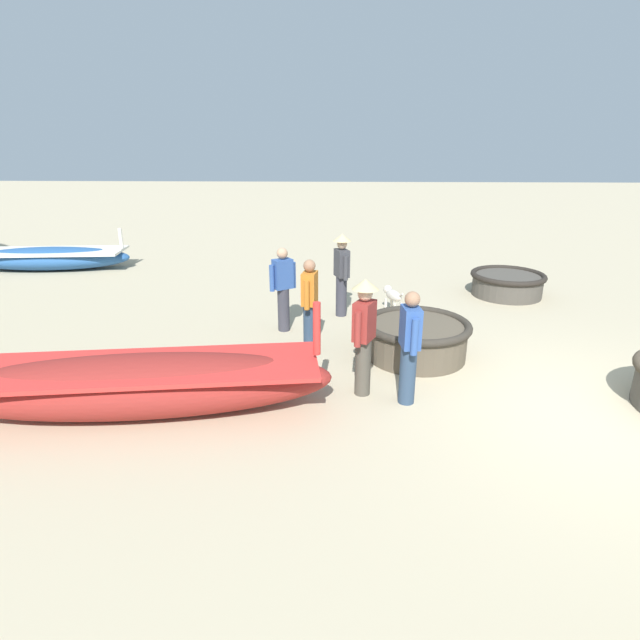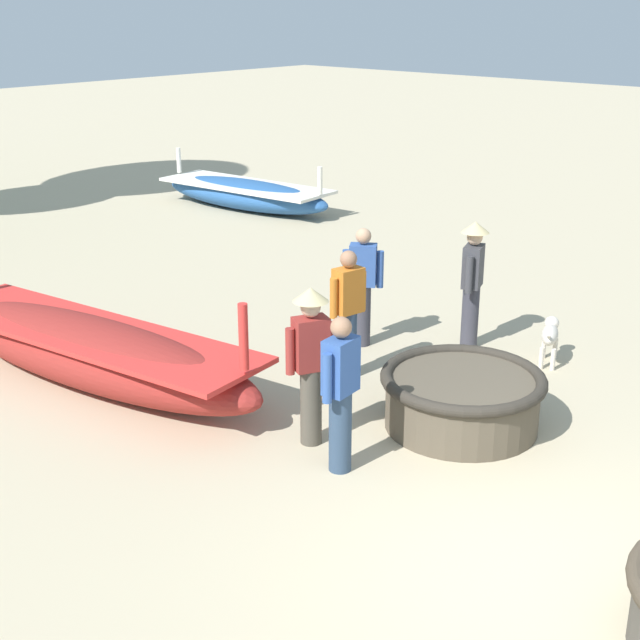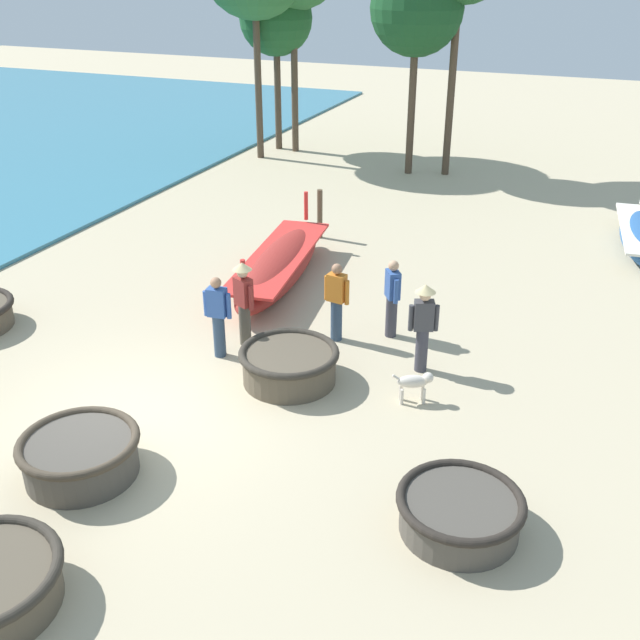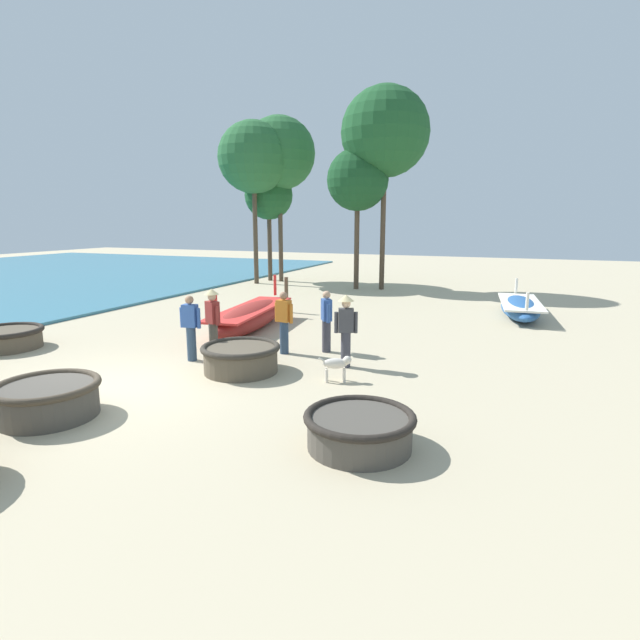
% 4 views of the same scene
% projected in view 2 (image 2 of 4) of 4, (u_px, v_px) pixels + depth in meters
% --- Properties ---
extents(ground_plane, '(80.00, 80.00, 0.00)m').
position_uv_depth(ground_plane, '(553.00, 585.00, 6.93)').
color(ground_plane, '#BCAD8C').
extents(coracle_nearest, '(1.74, 1.74, 0.62)m').
position_uv_depth(coracle_nearest, '(462.00, 397.00, 9.38)').
color(coracle_nearest, brown).
rests_on(coracle_nearest, ground).
extents(long_boat_blue_hull, '(1.65, 4.42, 1.12)m').
position_uv_depth(long_boat_blue_hull, '(246.00, 194.00, 19.16)').
color(long_boat_blue_hull, '#285693').
rests_on(long_boat_blue_hull, ground).
extents(long_boat_ochre_hull, '(1.80, 5.12, 1.44)m').
position_uv_depth(long_boat_ochre_hull, '(92.00, 351.00, 10.41)').
color(long_boat_ochre_hull, maroon).
rests_on(long_boat_ochre_hull, ground).
extents(fisherman_standing_right, '(0.53, 0.26, 1.57)m').
position_uv_depth(fisherman_standing_right, '(341.00, 391.00, 8.34)').
color(fisherman_standing_right, '#2D425B').
rests_on(fisherman_standing_right, ground).
extents(fisherman_crouching, '(0.49, 0.36, 1.67)m').
position_uv_depth(fisherman_crouching, '(311.00, 356.00, 8.83)').
color(fisherman_crouching, '#4C473D').
rests_on(fisherman_crouching, ground).
extents(fisherman_by_coracle, '(0.37, 0.46, 1.57)m').
position_uv_depth(fisherman_by_coracle, '(363.00, 284.00, 11.45)').
color(fisherman_by_coracle, '#383842').
rests_on(fisherman_by_coracle, ground).
extents(fisherman_hauling, '(0.52, 0.27, 1.57)m').
position_uv_depth(fisherman_hauling, '(348.00, 311.00, 10.46)').
color(fisherman_hauling, '#2D425B').
rests_on(fisherman_hauling, ground).
extents(fisherman_with_hat, '(0.50, 0.36, 1.67)m').
position_uv_depth(fisherman_with_hat, '(472.00, 276.00, 11.35)').
color(fisherman_with_hat, '#383842').
rests_on(fisherman_with_hat, ground).
extents(dog, '(0.64, 0.40, 0.55)m').
position_uv_depth(dog, '(550.00, 335.00, 11.02)').
color(dog, beige).
rests_on(dog, ground).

